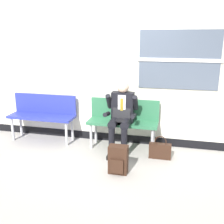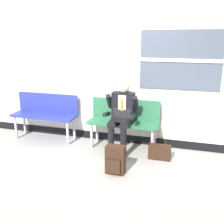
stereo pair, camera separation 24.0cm
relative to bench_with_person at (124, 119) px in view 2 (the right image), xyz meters
name	(u,v)px [view 2 (the right image)]	position (x,y,z in m)	size (l,w,h in m)	color
ground_plane	(100,155)	(-0.31, -0.50, -0.56)	(18.00, 18.00, 0.00)	#9E9991
station_wall	(113,63)	(-0.29, 0.28, 1.00)	(6.77, 0.17, 3.14)	beige
bench_with_person	(124,119)	(0.00, 0.00, 0.00)	(1.30, 0.42, 0.91)	#2D6B47
bench_empty	(46,112)	(-1.65, 0.00, 0.00)	(1.32, 0.42, 0.92)	#28339E
person_seated	(121,115)	(0.00, -0.20, 0.13)	(0.57, 0.70, 1.27)	black
backpack	(115,160)	(0.13, -1.04, -0.34)	(0.29, 0.21, 0.44)	#331E14
handbag	(159,152)	(0.72, -0.36, -0.41)	(0.38, 0.11, 0.41)	#331E14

